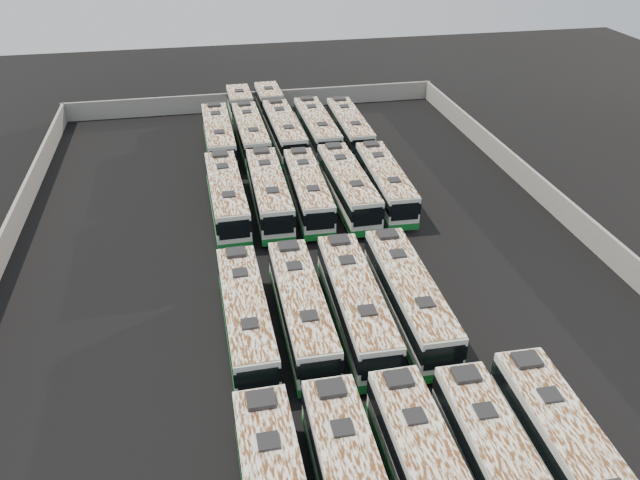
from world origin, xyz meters
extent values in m
plane|color=black|center=(0.00, 0.00, 0.00)|extent=(140.00, 140.00, 0.00)
cube|color=gray|center=(0.00, 36.30, 1.10)|extent=(45.20, 0.30, 2.20)
cube|color=gray|center=(22.30, 0.00, 1.10)|extent=(0.30, 73.20, 2.20)
cube|color=black|center=(-5.21, -18.97, 3.43)|extent=(1.02, 1.02, 0.15)
cube|color=black|center=(-5.24, -16.42, 3.49)|extent=(1.39, 1.18, 0.28)
cylinder|color=black|center=(-6.36, -17.70, 0.53)|extent=(0.31, 1.07, 1.06)
cylinder|color=black|center=(-4.09, -17.68, 0.53)|extent=(0.31, 1.07, 1.06)
cube|color=white|center=(-1.76, -21.62, 3.30)|extent=(2.62, 12.40, 0.07)
cube|color=black|center=(-1.75, -18.84, 3.40)|extent=(1.00, 1.00, 0.15)
cube|color=black|center=(-1.74, -16.31, 3.46)|extent=(1.37, 1.16, 0.27)
cylinder|color=black|center=(-2.87, -17.57, 0.53)|extent=(0.30, 1.05, 1.05)
cylinder|color=black|center=(-0.62, -17.58, 0.53)|extent=(0.30, 1.05, 1.05)
cube|color=black|center=(1.80, -21.54, 2.27)|extent=(2.74, 12.60, 0.96)
cube|color=white|center=(1.80, -21.54, 3.27)|extent=(2.63, 12.29, 0.07)
cube|color=black|center=(1.78, -18.79, 3.37)|extent=(1.00, 1.00, 0.15)
cube|color=black|center=(1.77, -16.28, 3.42)|extent=(1.36, 1.16, 0.27)
cylinder|color=black|center=(0.66, -17.54, 0.52)|extent=(0.30, 1.05, 1.04)
cylinder|color=black|center=(2.89, -17.53, 0.52)|extent=(0.30, 1.05, 1.04)
cube|color=silver|center=(5.17, -21.77, 1.77)|extent=(2.79, 12.37, 2.82)
cube|color=black|center=(5.17, -21.77, 2.24)|extent=(2.85, 12.43, 0.94)
cube|color=white|center=(5.17, -21.77, 3.21)|extent=(2.73, 12.12, 0.07)
cube|color=black|center=(5.22, -19.06, 3.32)|extent=(0.99, 0.99, 0.14)
cube|color=black|center=(5.26, -16.60, 3.37)|extent=(1.36, 1.15, 0.27)
cylinder|color=black|center=(4.14, -17.81, 0.51)|extent=(0.31, 1.03, 1.03)
cylinder|color=black|center=(6.34, -17.85, 0.51)|extent=(0.31, 1.03, 1.03)
cube|color=silver|center=(8.70, -21.56, 1.81)|extent=(2.86, 12.65, 2.89)
cube|color=#116725|center=(8.70, -21.56, 0.76)|extent=(2.91, 12.70, 0.44)
cube|color=black|center=(8.70, -21.56, 2.29)|extent=(2.92, 12.71, 0.97)
cube|color=white|center=(8.70, -21.56, 3.29)|extent=(2.80, 12.40, 0.07)
cube|color=black|center=(8.75, -18.78, 3.39)|extent=(1.02, 1.02, 0.15)
cube|color=black|center=(8.80, -16.26, 3.45)|extent=(1.39, 1.18, 0.27)
cylinder|color=black|center=(7.65, -17.50, 0.53)|extent=(0.31, 1.06, 1.05)
cylinder|color=black|center=(9.90, -17.55, 0.53)|extent=(0.31, 1.06, 1.05)
cube|color=silver|center=(-5.22, -7.48, 1.75)|extent=(2.72, 12.20, 2.79)
cube|color=#116725|center=(-5.22, -7.48, 0.73)|extent=(2.77, 12.25, 0.43)
cube|color=black|center=(-5.22, -7.48, 2.21)|extent=(2.78, 12.26, 0.93)
cube|color=black|center=(-5.12, -13.58, 2.08)|extent=(2.23, 0.09, 1.47)
cube|color=#116725|center=(-5.12, -13.58, 0.53)|extent=(2.53, 0.14, 0.28)
cube|color=white|center=(-5.22, -7.48, 3.17)|extent=(2.67, 11.95, 0.07)
cube|color=black|center=(-5.18, -10.15, 3.27)|extent=(0.98, 0.98, 0.14)
cube|color=black|center=(-5.26, -4.80, 3.27)|extent=(0.98, 0.98, 0.14)
cube|color=black|center=(-5.30, -2.37, 3.32)|extent=(1.33, 1.13, 0.26)
cylinder|color=black|center=(-6.24, -11.38, 0.51)|extent=(0.30, 1.02, 1.01)
cylinder|color=black|center=(-4.07, -11.35, 0.51)|extent=(0.30, 1.02, 1.01)
cylinder|color=black|center=(-6.36, -3.60, 0.51)|extent=(0.30, 1.02, 1.01)
cylinder|color=black|center=(-4.19, -3.57, 0.51)|extent=(0.30, 1.02, 1.01)
cube|color=silver|center=(-1.72, -7.45, 1.77)|extent=(2.57, 12.28, 2.81)
cube|color=#116725|center=(-1.72, -7.45, 0.74)|extent=(2.62, 12.33, 0.43)
cube|color=black|center=(-1.72, -7.45, 2.23)|extent=(2.63, 12.34, 0.94)
cube|color=black|center=(-1.72, -13.61, 2.10)|extent=(2.25, 0.06, 1.48)
cube|color=#116725|center=(-1.72, -13.61, 0.53)|extent=(2.56, 0.10, 0.29)
cube|color=white|center=(-1.72, -7.45, 3.20)|extent=(2.52, 12.04, 0.07)
cube|color=black|center=(-1.72, -10.15, 3.31)|extent=(0.97, 0.97, 0.14)
cube|color=black|center=(-1.71, -4.74, 3.31)|extent=(0.97, 0.97, 0.14)
cube|color=black|center=(-1.71, -2.29, 3.36)|extent=(1.33, 1.13, 0.27)
cylinder|color=black|center=(-2.81, -11.37, 0.51)|extent=(0.29, 1.02, 1.02)
cylinder|color=black|center=(-0.63, -11.38, 0.51)|extent=(0.29, 1.02, 1.02)
cylinder|color=black|center=(-2.81, -3.52, 0.51)|extent=(0.29, 1.02, 1.02)
cylinder|color=black|center=(-0.62, -3.52, 0.51)|extent=(0.29, 1.02, 1.02)
cube|color=silver|center=(1.75, -7.66, 1.82)|extent=(2.87, 12.69, 2.90)
cube|color=#116725|center=(1.75, -7.66, 0.76)|extent=(2.92, 12.74, 0.44)
cube|color=black|center=(1.75, -7.66, 2.30)|extent=(2.93, 12.75, 0.97)
cube|color=black|center=(1.63, -14.00, 2.16)|extent=(2.32, 0.10, 1.53)
cube|color=#116725|center=(1.63, -14.00, 0.55)|extent=(2.64, 0.15, 0.30)
cube|color=white|center=(1.75, -7.66, 3.30)|extent=(2.81, 12.44, 0.07)
cube|color=black|center=(1.70, -10.44, 3.40)|extent=(1.02, 1.02, 0.15)
cube|color=black|center=(1.80, -4.88, 3.40)|extent=(1.02, 1.02, 0.15)
cube|color=black|center=(1.85, -2.35, 3.46)|extent=(1.39, 1.18, 0.27)
cylinder|color=black|center=(0.54, -11.69, 0.53)|extent=(0.31, 1.06, 1.05)
cylinder|color=black|center=(2.80, -11.73, 0.53)|extent=(0.31, 1.06, 1.05)
cylinder|color=black|center=(0.70, -3.60, 0.53)|extent=(0.31, 1.06, 1.05)
cylinder|color=black|center=(2.95, -3.64, 0.53)|extent=(0.31, 1.06, 1.05)
cube|color=silver|center=(5.31, -7.58, 1.82)|extent=(2.77, 12.69, 2.90)
cube|color=#116725|center=(5.31, -7.58, 0.76)|extent=(2.82, 12.74, 0.44)
cube|color=black|center=(5.31, -7.58, 2.30)|extent=(2.83, 12.75, 0.97)
cube|color=black|center=(5.24, -13.93, 2.16)|extent=(2.32, 0.08, 1.53)
cube|color=#116725|center=(5.24, -13.93, 0.55)|extent=(2.64, 0.13, 0.30)
cube|color=white|center=(5.31, -7.58, 3.30)|extent=(2.72, 12.44, 0.07)
cube|color=black|center=(5.28, -10.36, 3.41)|extent=(1.01, 1.01, 0.15)
cube|color=black|center=(5.34, -4.79, 3.41)|extent=(1.01, 1.01, 0.15)
cube|color=black|center=(5.37, -2.26, 3.46)|extent=(1.38, 1.18, 0.27)
cylinder|color=black|center=(4.14, -11.62, 0.53)|extent=(0.31, 1.06, 1.06)
cylinder|color=black|center=(6.40, -11.64, 0.53)|extent=(0.31, 1.06, 1.06)
cylinder|color=black|center=(4.23, -3.51, 0.53)|extent=(0.31, 1.06, 1.06)
cylinder|color=black|center=(6.48, -3.53, 0.53)|extent=(0.31, 1.06, 1.06)
cube|color=silver|center=(-5.24, 9.13, 1.83)|extent=(2.95, 12.79, 2.92)
cube|color=#116725|center=(-5.24, 9.13, 0.76)|extent=(3.00, 12.85, 0.45)
cube|color=black|center=(-5.24, 9.13, 2.31)|extent=(3.01, 12.86, 0.98)
cube|color=black|center=(-5.09, 2.75, 2.18)|extent=(2.34, 0.11, 1.54)
cube|color=#116725|center=(-5.09, 2.75, 0.55)|extent=(2.66, 0.16, 0.30)
cube|color=white|center=(-5.24, 9.13, 3.32)|extent=(2.89, 12.54, 0.07)
cube|color=black|center=(-5.18, 6.33, 3.43)|extent=(1.03, 1.03, 0.15)
cube|color=black|center=(-5.31, 11.94, 3.43)|extent=(1.03, 1.03, 0.15)
cube|color=black|center=(-5.36, 14.48, 3.48)|extent=(1.41, 1.20, 0.28)
cylinder|color=black|center=(-6.28, 5.03, 0.53)|extent=(0.32, 1.07, 1.06)
cylinder|color=black|center=(-4.01, 5.09, 0.53)|extent=(0.32, 1.07, 1.06)
cylinder|color=black|center=(-6.47, 13.18, 0.53)|extent=(0.32, 1.07, 1.06)
cylinder|color=black|center=(-4.20, 13.24, 0.53)|extent=(0.32, 1.07, 1.06)
cube|color=silver|center=(-1.65, 9.20, 1.83)|extent=(2.76, 12.75, 2.92)
cube|color=#116725|center=(-1.65, 9.20, 0.76)|extent=(2.81, 12.80, 0.45)
cube|color=black|center=(-1.65, 9.20, 2.31)|extent=(2.82, 12.81, 0.98)
cube|color=black|center=(-1.70, 2.82, 2.17)|extent=(2.33, 0.08, 1.54)
cube|color=#116725|center=(-1.70, 2.82, 0.55)|extent=(2.65, 0.12, 0.30)
cube|color=white|center=(-1.65, 9.20, 3.32)|extent=(2.71, 12.49, 0.07)
cube|color=black|center=(-1.67, 6.40, 3.42)|extent=(1.02, 1.02, 0.15)
cube|color=black|center=(-1.62, 12.00, 3.42)|extent=(1.02, 1.02, 0.15)
cube|color=black|center=(-1.60, 14.55, 3.48)|extent=(1.39, 1.18, 0.28)
cylinder|color=black|center=(-2.82, 5.14, 0.53)|extent=(0.31, 1.06, 1.06)
cylinder|color=black|center=(-0.55, 5.12, 0.53)|extent=(0.31, 1.06, 1.06)
cylinder|color=black|center=(-2.74, 13.28, 0.53)|extent=(0.31, 1.06, 1.06)
cylinder|color=black|center=(-0.48, 13.26, 0.53)|extent=(0.31, 1.06, 1.06)
cube|color=silver|center=(1.71, 9.07, 1.75)|extent=(2.79, 12.25, 2.80)
cube|color=#116725|center=(1.71, 9.07, 0.73)|extent=(2.84, 12.31, 0.43)
cube|color=black|center=(1.71, 9.07, 2.22)|extent=(2.85, 12.32, 0.94)
cube|color=black|center=(1.58, 2.95, 2.09)|extent=(2.24, 0.11, 1.47)
cube|color=#116725|center=(1.58, 2.95, 0.53)|extent=(2.54, 0.15, 0.28)
cube|color=white|center=(1.71, 9.07, 3.18)|extent=(2.73, 12.01, 0.07)
cube|color=black|center=(1.65, 6.38, 3.29)|extent=(0.99, 0.99, 0.14)
cube|color=black|center=(1.76, 11.75, 3.29)|extent=(0.99, 0.99, 0.14)
cube|color=black|center=(1.81, 14.19, 3.34)|extent=(1.34, 1.15, 0.26)
cylinder|color=black|center=(0.54, 5.18, 0.51)|extent=(0.31, 1.02, 1.02)
cylinder|color=black|center=(2.71, 5.14, 0.51)|extent=(0.31, 1.02, 1.02)
cylinder|color=black|center=(0.70, 12.99, 0.51)|extent=(0.31, 1.02, 1.02)
cylinder|color=black|center=(2.87, 12.95, 0.51)|extent=(0.31, 1.02, 1.02)
cube|color=silver|center=(5.24, 9.09, 1.82)|extent=(2.85, 12.72, 2.91)
cube|color=#116725|center=(5.24, 9.09, 0.76)|extent=(2.90, 12.78, 0.44)
cube|color=black|center=(5.24, 9.09, 2.30)|extent=(2.91, 12.79, 0.97)
cube|color=black|center=(5.35, 2.73, 2.17)|extent=(2.33, 0.10, 1.53)
cube|color=#116725|center=(5.35, 2.73, 0.55)|extent=(2.64, 0.14, 0.30)
cube|color=white|center=(5.24, 9.09, 3.31)|extent=(2.80, 12.47, 0.07)
cube|color=black|center=(5.29, 6.30, 3.41)|extent=(1.02, 1.02, 0.15)
cube|color=black|center=(5.20, 11.88, 3.41)|extent=(1.02, 1.02, 0.15)
cube|color=black|center=(5.15, 14.41, 3.47)|extent=(1.39, 1.19, 0.27)
cylinder|color=black|center=(4.18, 5.01, 0.53)|extent=(0.31, 1.06, 1.06)
cylinder|color=black|center=(6.44, 5.05, 0.53)|extent=(0.31, 1.06, 1.06)
cylinder|color=black|center=(4.04, 13.13, 0.53)|extent=(0.31, 1.06, 1.06)
cylinder|color=black|center=(6.30, 13.16, 0.53)|extent=(0.31, 1.06, 1.06)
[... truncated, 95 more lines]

